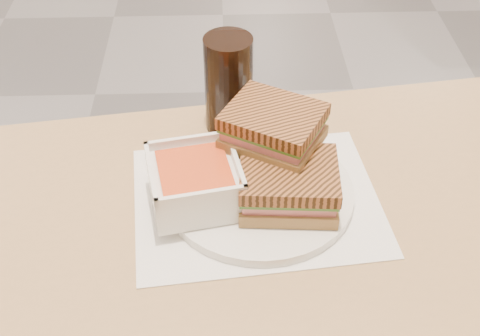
{
  "coord_description": "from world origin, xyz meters",
  "views": [
    {
      "loc": [
        -0.01,
        -2.63,
        1.37
      ],
      "look_at": [
        0.01,
        -2.0,
        0.82
      ],
      "focal_mm": 46.67,
      "sensor_mm": 36.0,
      "label": 1
    }
  ],
  "objects_px": {
    "main_table": "(213,317)",
    "cola_glass": "(229,85)",
    "panini_lower": "(288,185)",
    "soup_bowl": "(195,183)",
    "plate": "(259,192)"
  },
  "relations": [
    {
      "from": "soup_bowl",
      "to": "panini_lower",
      "type": "xyz_separation_m",
      "value": [
        0.13,
        -0.01,
        0.0
      ]
    },
    {
      "from": "soup_bowl",
      "to": "cola_glass",
      "type": "bearing_deg",
      "value": 74.83
    },
    {
      "from": "main_table",
      "to": "cola_glass",
      "type": "height_order",
      "value": "cola_glass"
    },
    {
      "from": "main_table",
      "to": "cola_glass",
      "type": "xyz_separation_m",
      "value": [
        0.03,
        0.29,
        0.19
      ]
    },
    {
      "from": "soup_bowl",
      "to": "panini_lower",
      "type": "relative_size",
      "value": 1.02
    },
    {
      "from": "main_table",
      "to": "panini_lower",
      "type": "xyz_separation_m",
      "value": [
        0.11,
        0.1,
        0.16
      ]
    },
    {
      "from": "plate",
      "to": "cola_glass",
      "type": "distance_m",
      "value": 0.19
    },
    {
      "from": "soup_bowl",
      "to": "panini_lower",
      "type": "height_order",
      "value": "soup_bowl"
    },
    {
      "from": "panini_lower",
      "to": "plate",
      "type": "bearing_deg",
      "value": 144.58
    },
    {
      "from": "plate",
      "to": "panini_lower",
      "type": "height_order",
      "value": "panini_lower"
    },
    {
      "from": "main_table",
      "to": "cola_glass",
      "type": "bearing_deg",
      "value": 84.14
    },
    {
      "from": "soup_bowl",
      "to": "cola_glass",
      "type": "height_order",
      "value": "cola_glass"
    },
    {
      "from": "cola_glass",
      "to": "panini_lower",
      "type": "bearing_deg",
      "value": -68.45
    },
    {
      "from": "soup_bowl",
      "to": "main_table",
      "type": "bearing_deg",
      "value": -79.24
    },
    {
      "from": "main_table",
      "to": "panini_lower",
      "type": "height_order",
      "value": "panini_lower"
    }
  ]
}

